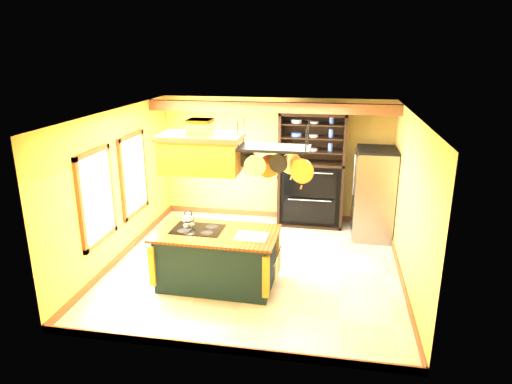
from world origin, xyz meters
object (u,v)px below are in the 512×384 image
(range_hood, at_px, (201,151))
(refrigerator, at_px, (373,196))
(hutch, at_px, (311,183))
(kitchen_island, at_px, (217,258))
(pot_rack, at_px, (274,156))

(range_hood, distance_m, refrigerator, 3.99)
(range_hood, relative_size, hutch, 0.51)
(range_hood, xyz_separation_m, refrigerator, (2.79, 2.51, -1.35))
(hutch, bearing_deg, range_hood, -116.76)
(kitchen_island, bearing_deg, refrigerator, 45.43)
(kitchen_island, bearing_deg, pot_rack, 1.36)
(kitchen_island, relative_size, refrigerator, 1.10)
(kitchen_island, xyz_separation_m, hutch, (1.32, 3.01, 0.47))
(pot_rack, xyz_separation_m, refrigerator, (1.68, 2.51, -1.31))
(range_hood, xyz_separation_m, hutch, (1.52, 3.01, -1.29))
(pot_rack, bearing_deg, kitchen_island, 179.95)
(kitchen_island, xyz_separation_m, range_hood, (-0.20, -0.00, 1.75))
(pot_rack, distance_m, hutch, 3.28)
(kitchen_island, distance_m, range_hood, 1.77)
(refrigerator, bearing_deg, hutch, 158.66)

